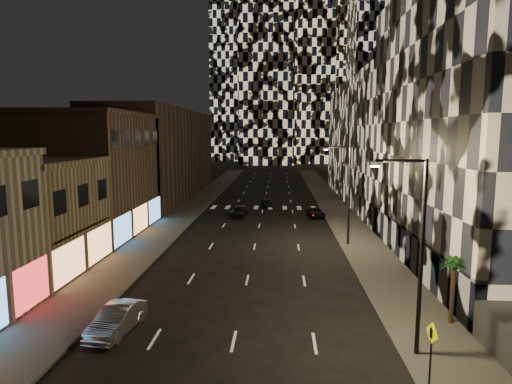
# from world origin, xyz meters

# --- Properties ---
(sidewalk_left) EXTENTS (4.00, 120.00, 0.15)m
(sidewalk_left) POSITION_xyz_m (-10.00, 50.00, 0.07)
(sidewalk_left) COLOR #47443F
(sidewalk_left) RESTS_ON ground
(sidewalk_right) EXTENTS (4.00, 120.00, 0.15)m
(sidewalk_right) POSITION_xyz_m (10.00, 50.00, 0.07)
(sidewalk_right) COLOR #47443F
(sidewalk_right) RESTS_ON ground
(curb_left) EXTENTS (0.20, 120.00, 0.15)m
(curb_left) POSITION_xyz_m (-7.90, 50.00, 0.07)
(curb_left) COLOR #4C4C47
(curb_left) RESTS_ON ground
(curb_right) EXTENTS (0.20, 120.00, 0.15)m
(curb_right) POSITION_xyz_m (7.90, 50.00, 0.07)
(curb_right) COLOR #4C4C47
(curb_right) RESTS_ON ground
(retail_tan) EXTENTS (10.00, 10.00, 8.00)m
(retail_tan) POSITION_xyz_m (-17.00, 21.00, 4.00)
(retail_tan) COLOR #897052
(retail_tan) RESTS_ON ground
(retail_brown) EXTENTS (10.00, 15.00, 12.00)m
(retail_brown) POSITION_xyz_m (-17.00, 33.50, 6.00)
(retail_brown) COLOR brown
(retail_brown) RESTS_ON ground
(retail_filler_left) EXTENTS (10.00, 40.00, 14.00)m
(retail_filler_left) POSITION_xyz_m (-17.00, 60.00, 7.00)
(retail_filler_left) COLOR brown
(retail_filler_left) RESTS_ON ground
(midrise_base) EXTENTS (0.60, 25.00, 3.00)m
(midrise_base) POSITION_xyz_m (12.30, 24.50, 1.50)
(midrise_base) COLOR #383838
(midrise_base) RESTS_ON ground
(midrise_filler_right) EXTENTS (16.00, 40.00, 18.00)m
(midrise_filler_right) POSITION_xyz_m (20.00, 57.00, 9.00)
(midrise_filler_right) COLOR #232326
(midrise_filler_right) RESTS_ON ground
(tower_right_mid) EXTENTS (20.00, 20.00, 100.00)m
(tower_right_mid) POSITION_xyz_m (35.00, 135.00, 50.00)
(tower_right_mid) COLOR black
(tower_right_mid) RESTS_ON ground
(tower_left_back) EXTENTS (24.00, 24.00, 120.00)m
(tower_left_back) POSITION_xyz_m (-12.00, 165.00, 60.00)
(tower_left_back) COLOR black
(tower_left_back) RESTS_ON ground
(tower_center_low) EXTENTS (18.00, 18.00, 95.00)m
(tower_center_low) POSITION_xyz_m (-2.00, 140.00, 47.50)
(tower_center_low) COLOR black
(tower_center_low) RESTS_ON ground
(streetlight_near) EXTENTS (2.55, 0.25, 9.00)m
(streetlight_near) POSITION_xyz_m (8.35, 10.00, 5.35)
(streetlight_near) COLOR black
(streetlight_near) RESTS_ON sidewalk_right
(streetlight_far) EXTENTS (2.55, 0.25, 9.00)m
(streetlight_far) POSITION_xyz_m (8.35, 30.00, 5.35)
(streetlight_far) COLOR black
(streetlight_far) RESTS_ON sidewalk_right
(car_silver_parked) EXTENTS (2.03, 4.39, 1.40)m
(car_silver_parked) POSITION_xyz_m (-6.13, 11.61, 0.70)
(car_silver_parked) COLOR #9D9DA2
(car_silver_parked) RESTS_ON ground
(car_dark_midlane) EXTENTS (2.09, 4.23, 1.39)m
(car_dark_midlane) POSITION_xyz_m (-2.76, 43.19, 0.69)
(car_dark_midlane) COLOR black
(car_dark_midlane) RESTS_ON ground
(car_dark_oncoming) EXTENTS (2.08, 4.19, 1.17)m
(car_dark_oncoming) POSITION_xyz_m (0.50, 50.96, 0.58)
(car_dark_oncoming) COLOR black
(car_dark_oncoming) RESTS_ON ground
(car_dark_rightlane) EXTENTS (2.17, 4.14, 1.11)m
(car_dark_rightlane) POSITION_xyz_m (6.76, 43.47, 0.56)
(car_dark_rightlane) COLOR black
(car_dark_rightlane) RESTS_ON ground
(ped_sign) EXTENTS (0.17, 0.89, 2.67)m
(ped_sign) POSITION_xyz_m (8.30, 7.42, 1.96)
(ped_sign) COLOR black
(ped_sign) RESTS_ON sidewalk_right
(palm_tree) EXTENTS (1.84, 1.85, 3.64)m
(palm_tree) POSITION_xyz_m (11.48, 13.44, 3.15)
(palm_tree) COLOR #47331E
(palm_tree) RESTS_ON sidewalk_right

